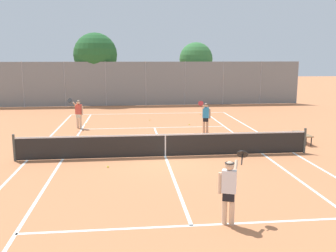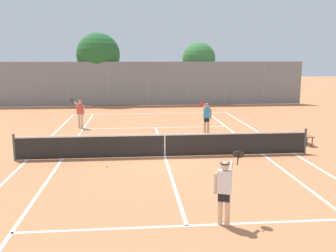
{
  "view_description": "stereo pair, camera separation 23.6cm",
  "coord_description": "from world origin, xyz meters",
  "px_view_note": "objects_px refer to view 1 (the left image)",
  "views": [
    {
      "loc": [
        -1.47,
        -14.77,
        4.04
      ],
      "look_at": [
        0.27,
        1.5,
        1.0
      ],
      "focal_mm": 40.0,
      "sensor_mm": 36.0,
      "label": 1
    },
    {
      "loc": [
        -1.23,
        -14.8,
        4.04
      ],
      "look_at": [
        0.27,
        1.5,
        1.0
      ],
      "focal_mm": 40.0,
      "sensor_mm": 36.0,
      "label": 2
    }
  ],
  "objects_px": {
    "loose_tennis_ball_3": "(85,124)",
    "loose_tennis_ball_5": "(200,114)",
    "player_far_left": "(79,112)",
    "courtside_bench": "(303,134)",
    "loose_tennis_ball_1": "(108,167)",
    "loose_tennis_ball_4": "(189,124)",
    "tennis_net": "(165,145)",
    "loose_tennis_ball_0": "(150,120)",
    "tree_behind_left": "(94,56)",
    "player_near_side": "(229,188)",
    "loose_tennis_ball_2": "(84,150)",
    "player_far_right": "(206,116)",
    "tree_behind_right": "(197,60)"
  },
  "relations": [
    {
      "from": "loose_tennis_ball_0",
      "to": "courtside_bench",
      "type": "bearing_deg",
      "value": -45.94
    },
    {
      "from": "loose_tennis_ball_2",
      "to": "loose_tennis_ball_4",
      "type": "distance_m",
      "value": 7.95
    },
    {
      "from": "loose_tennis_ball_0",
      "to": "tree_behind_left",
      "type": "relative_size",
      "value": 0.01
    },
    {
      "from": "loose_tennis_ball_1",
      "to": "tree_behind_right",
      "type": "height_order",
      "value": "tree_behind_right"
    },
    {
      "from": "tennis_net",
      "to": "courtside_bench",
      "type": "xyz_separation_m",
      "value": [
        6.73,
        1.81,
        -0.1
      ]
    },
    {
      "from": "loose_tennis_ball_3",
      "to": "loose_tennis_ball_4",
      "type": "xyz_separation_m",
      "value": [
        6.24,
        -0.88,
        0.0
      ]
    },
    {
      "from": "loose_tennis_ball_5",
      "to": "tennis_net",
      "type": "bearing_deg",
      "value": -108.07
    },
    {
      "from": "tree_behind_left",
      "to": "courtside_bench",
      "type": "bearing_deg",
      "value": -55.94
    },
    {
      "from": "player_far_left",
      "to": "loose_tennis_ball_2",
      "type": "xyz_separation_m",
      "value": [
        0.85,
        -5.25,
        -0.89
      ]
    },
    {
      "from": "player_far_left",
      "to": "courtside_bench",
      "type": "relative_size",
      "value": 1.18
    },
    {
      "from": "loose_tennis_ball_4",
      "to": "player_near_side",
      "type": "bearing_deg",
      "value": -95.27
    },
    {
      "from": "courtside_bench",
      "to": "player_near_side",
      "type": "bearing_deg",
      "value": -125.34
    },
    {
      "from": "loose_tennis_ball_5",
      "to": "loose_tennis_ball_1",
      "type": "bearing_deg",
      "value": -115.47
    },
    {
      "from": "player_far_left",
      "to": "player_far_right",
      "type": "distance_m",
      "value": 7.22
    },
    {
      "from": "loose_tennis_ball_3",
      "to": "tree_behind_left",
      "type": "xyz_separation_m",
      "value": [
        -0.21,
        10.19,
        4.06
      ]
    },
    {
      "from": "loose_tennis_ball_0",
      "to": "loose_tennis_ball_1",
      "type": "relative_size",
      "value": 1.0
    },
    {
      "from": "player_far_left",
      "to": "loose_tennis_ball_4",
      "type": "relative_size",
      "value": 26.88
    },
    {
      "from": "player_far_left",
      "to": "tree_behind_left",
      "type": "relative_size",
      "value": 0.29
    },
    {
      "from": "player_near_side",
      "to": "tree_behind_left",
      "type": "bearing_deg",
      "value": 101.99
    },
    {
      "from": "tennis_net",
      "to": "loose_tennis_ball_1",
      "type": "height_order",
      "value": "tennis_net"
    },
    {
      "from": "loose_tennis_ball_4",
      "to": "loose_tennis_ball_1",
      "type": "bearing_deg",
      "value": -117.79
    },
    {
      "from": "tennis_net",
      "to": "loose_tennis_ball_5",
      "type": "relative_size",
      "value": 181.82
    },
    {
      "from": "player_far_right",
      "to": "loose_tennis_ball_2",
      "type": "bearing_deg",
      "value": -152.11
    },
    {
      "from": "player_far_right",
      "to": "loose_tennis_ball_5",
      "type": "bearing_deg",
      "value": 81.51
    },
    {
      "from": "player_near_side",
      "to": "loose_tennis_ball_3",
      "type": "distance_m",
      "value": 15.22
    },
    {
      "from": "loose_tennis_ball_3",
      "to": "loose_tennis_ball_5",
      "type": "xyz_separation_m",
      "value": [
        7.67,
        3.01,
        0.0
      ]
    },
    {
      "from": "tennis_net",
      "to": "player_far_left",
      "type": "relative_size",
      "value": 6.76
    },
    {
      "from": "player_far_left",
      "to": "loose_tennis_ball_2",
      "type": "bearing_deg",
      "value": -80.76
    },
    {
      "from": "tree_behind_left",
      "to": "loose_tennis_ball_3",
      "type": "bearing_deg",
      "value": -88.8
    },
    {
      "from": "loose_tennis_ball_4",
      "to": "tree_behind_right",
      "type": "relative_size",
      "value": 0.01
    },
    {
      "from": "loose_tennis_ball_1",
      "to": "tree_behind_left",
      "type": "xyz_separation_m",
      "value": [
        -2.04,
        19.44,
        4.06
      ]
    },
    {
      "from": "player_far_right",
      "to": "loose_tennis_ball_0",
      "type": "height_order",
      "value": "player_far_right"
    },
    {
      "from": "tennis_net",
      "to": "loose_tennis_ball_1",
      "type": "bearing_deg",
      "value": -150.06
    },
    {
      "from": "player_far_left",
      "to": "loose_tennis_ball_5",
      "type": "height_order",
      "value": "player_far_left"
    },
    {
      "from": "player_far_right",
      "to": "courtside_bench",
      "type": "distance_m",
      "value": 5.01
    },
    {
      "from": "loose_tennis_ball_4",
      "to": "loose_tennis_ball_5",
      "type": "xyz_separation_m",
      "value": [
        1.43,
        3.89,
        0.0
      ]
    },
    {
      "from": "loose_tennis_ball_2",
      "to": "loose_tennis_ball_3",
      "type": "xyz_separation_m",
      "value": [
        -0.65,
        6.53,
        0.0
      ]
    },
    {
      "from": "loose_tennis_ball_2",
      "to": "courtside_bench",
      "type": "distance_m",
      "value": 10.19
    },
    {
      "from": "loose_tennis_ball_1",
      "to": "tree_behind_left",
      "type": "height_order",
      "value": "tree_behind_left"
    },
    {
      "from": "player_far_right",
      "to": "loose_tennis_ball_3",
      "type": "height_order",
      "value": "player_far_right"
    },
    {
      "from": "tennis_net",
      "to": "loose_tennis_ball_2",
      "type": "height_order",
      "value": "tennis_net"
    },
    {
      "from": "tennis_net",
      "to": "loose_tennis_ball_1",
      "type": "xyz_separation_m",
      "value": [
        -2.27,
        -1.3,
        -0.48
      ]
    },
    {
      "from": "player_far_right",
      "to": "tree_behind_right",
      "type": "height_order",
      "value": "tree_behind_right"
    },
    {
      "from": "player_far_left",
      "to": "loose_tennis_ball_5",
      "type": "xyz_separation_m",
      "value": [
        7.87,
        4.29,
        -0.89
      ]
    },
    {
      "from": "loose_tennis_ball_1",
      "to": "player_far_left",
      "type": "bearing_deg",
      "value": 104.29
    },
    {
      "from": "player_near_side",
      "to": "loose_tennis_ball_2",
      "type": "xyz_separation_m",
      "value": [
        -4.35,
        7.83,
        -0.89
      ]
    },
    {
      "from": "loose_tennis_ball_3",
      "to": "loose_tennis_ball_4",
      "type": "relative_size",
      "value": 1.0
    },
    {
      "from": "player_near_side",
      "to": "player_far_left",
      "type": "xyz_separation_m",
      "value": [
        -5.2,
        13.07,
        0.0
      ]
    },
    {
      "from": "player_far_left",
      "to": "player_far_right",
      "type": "relative_size",
      "value": 1.0
    },
    {
      "from": "tree_behind_right",
      "to": "courtside_bench",
      "type": "bearing_deg",
      "value": -83.26
    }
  ]
}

